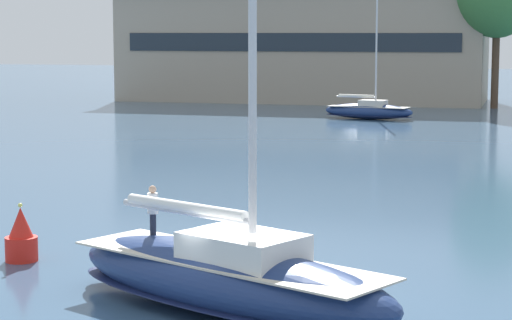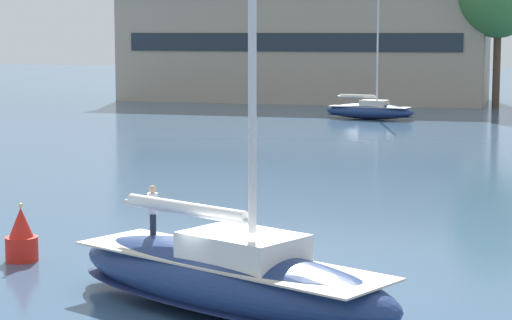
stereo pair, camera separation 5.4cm
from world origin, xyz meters
The scene contains 5 objects.
ground_plane centered at (0.00, 0.00, 0.00)m, with size 400.00×400.00×0.00m, color #385675.
waterfront_building centered at (-18.30, 88.97, 6.74)m, with size 43.38×16.23×13.40m.
sailboat_main centered at (0.03, -0.01, 1.10)m, with size 12.17×7.99×16.30m.
sailboat_moored_far_slip centered at (-6.63, 65.62, 0.81)m, with size 9.01×4.05×11.97m.
channel_buoy centered at (-9.06, 4.32, 0.83)m, with size 1.16×1.16×2.10m.
Camera 1 is at (8.42, -26.94, 8.11)m, focal length 70.00 mm.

